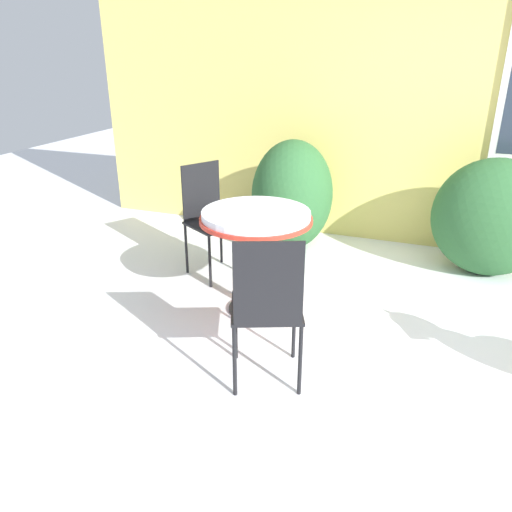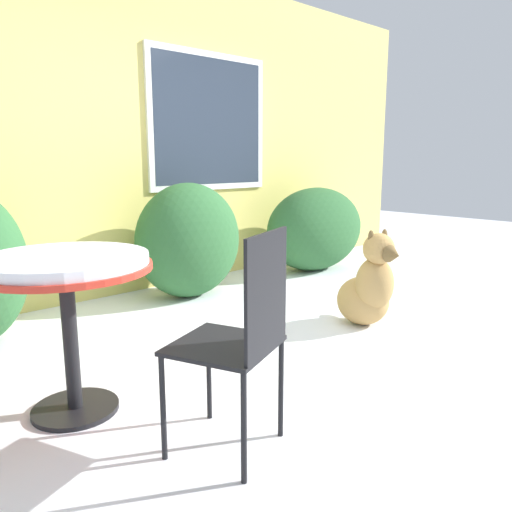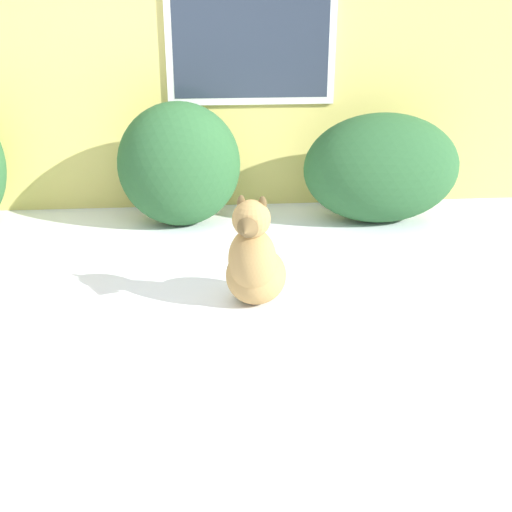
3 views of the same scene
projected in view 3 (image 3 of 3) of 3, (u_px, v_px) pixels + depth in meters
ground_plane at (148, 315)px, 3.93m from camera, size 16.00×16.00×0.00m
house_wall at (161, 35)px, 5.39m from camera, size 8.00×0.10×2.99m
shrub_middle at (179, 165)px, 5.28m from camera, size 1.01×0.75×1.03m
shrub_right at (381, 168)px, 5.38m from camera, size 1.32×0.78×0.93m
dog at (254, 263)px, 3.94m from camera, size 0.47×0.64×0.74m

